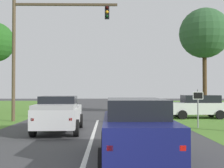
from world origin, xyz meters
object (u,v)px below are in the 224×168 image
at_px(pickup_truck_lead, 59,113).
at_px(traffic_light, 39,39).
at_px(keep_moving_sign, 198,103).
at_px(red_suv_near, 136,128).
at_px(oak_tree_right, 204,34).
at_px(crossing_suv_far, 198,106).

bearing_deg(pickup_truck_lead, traffic_light, 113.61).
bearing_deg(keep_moving_sign, red_suv_near, -119.68).
height_order(pickup_truck_lead, traffic_light, traffic_light).
bearing_deg(red_suv_near, pickup_truck_lead, 119.08).
distance_m(pickup_truck_lead, traffic_light, 7.49).
height_order(keep_moving_sign, oak_tree_right, oak_tree_right).
height_order(pickup_truck_lead, keep_moving_sign, keep_moving_sign).
relative_size(pickup_truck_lead, keep_moving_sign, 2.32).
xyz_separation_m(traffic_light, oak_tree_right, (13.24, 4.53, 1.34)).
distance_m(keep_moving_sign, oak_tree_right, 10.54).
distance_m(traffic_light, crossing_suv_far, 12.96).
relative_size(oak_tree_right, crossing_suv_far, 2.05).
xyz_separation_m(pickup_truck_lead, keep_moving_sign, (7.70, 1.54, 0.45)).
xyz_separation_m(keep_moving_sign, crossing_suv_far, (1.84, 5.81, -0.48)).
height_order(red_suv_near, keep_moving_sign, keep_moving_sign).
bearing_deg(oak_tree_right, red_suv_near, -115.43).
relative_size(pickup_truck_lead, traffic_light, 0.58).
relative_size(keep_moving_sign, crossing_suv_far, 0.49).
bearing_deg(traffic_light, red_suv_near, -63.41).
xyz_separation_m(pickup_truck_lead, oak_tree_right, (10.93, 9.83, 6.11)).
xyz_separation_m(keep_moving_sign, oak_tree_right, (3.22, 8.29, 5.66)).
bearing_deg(keep_moving_sign, traffic_light, 159.42).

